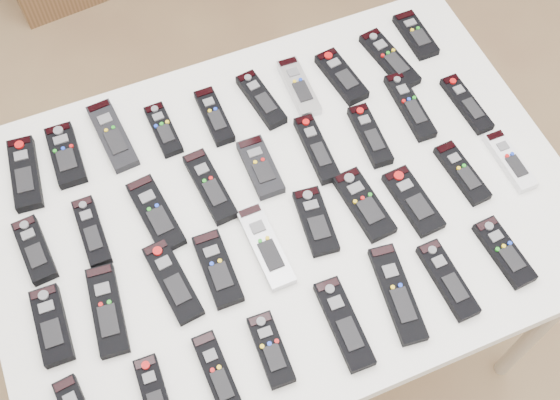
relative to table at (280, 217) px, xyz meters
name	(u,v)px	position (x,y,z in m)	size (l,w,h in m)	color
ground	(285,316)	(0.03, 0.02, -0.72)	(4.00, 4.00, 0.00)	brown
table	(280,217)	(0.00, 0.00, 0.00)	(1.25, 0.88, 0.78)	white
remote_0	(25,174)	(-0.49, 0.28, 0.07)	(0.06, 0.18, 0.02)	black
remote_1	(66,155)	(-0.39, 0.29, 0.07)	(0.06, 0.16, 0.02)	black
remote_2	(112,136)	(-0.28, 0.31, 0.07)	(0.06, 0.19, 0.02)	black
remote_3	(163,130)	(-0.17, 0.28, 0.07)	(0.05, 0.14, 0.02)	black
remote_4	(214,116)	(-0.05, 0.27, 0.07)	(0.05, 0.15, 0.02)	black
remote_5	(261,100)	(0.06, 0.27, 0.07)	(0.05, 0.16, 0.02)	black
remote_6	(299,87)	(0.16, 0.27, 0.07)	(0.05, 0.17, 0.02)	#B7B7BC
remote_7	(341,77)	(0.27, 0.26, 0.07)	(0.05, 0.16, 0.02)	black
remote_8	(389,59)	(0.40, 0.26, 0.07)	(0.05, 0.19, 0.02)	black
remote_9	(416,35)	(0.49, 0.31, 0.07)	(0.05, 0.14, 0.02)	black
remote_10	(35,250)	(-0.51, 0.09, 0.07)	(0.05, 0.15, 0.02)	black
remote_11	(92,232)	(-0.39, 0.09, 0.07)	(0.05, 0.16, 0.02)	black
remote_12	(156,214)	(-0.25, 0.08, 0.07)	(0.06, 0.18, 0.02)	black
remote_13	(210,186)	(-0.13, 0.09, 0.07)	(0.05, 0.18, 0.02)	black
remote_14	(260,167)	(-0.01, 0.10, 0.07)	(0.06, 0.15, 0.02)	black
remote_15	(316,149)	(0.13, 0.09, 0.07)	(0.04, 0.18, 0.02)	black
remote_16	(370,135)	(0.25, 0.08, 0.07)	(0.05, 0.16, 0.02)	black
remote_17	(410,106)	(0.38, 0.12, 0.07)	(0.05, 0.19, 0.02)	black
remote_18	(466,104)	(0.50, 0.08, 0.07)	(0.04, 0.17, 0.02)	black
remote_19	(52,325)	(-0.52, -0.08, 0.07)	(0.06, 0.16, 0.02)	black
remote_20	(107,310)	(-0.41, -0.09, 0.07)	(0.06, 0.19, 0.02)	black
remote_21	(173,281)	(-0.27, -0.08, 0.07)	(0.05, 0.18, 0.02)	black
remote_22	(218,269)	(-0.18, -0.10, 0.07)	(0.06, 0.16, 0.02)	black
remote_23	(266,246)	(-0.07, -0.09, 0.07)	(0.05, 0.19, 0.02)	#B7B7BC
remote_24	(316,221)	(0.05, -0.07, 0.07)	(0.06, 0.15, 0.02)	black
remote_25	(364,204)	(0.16, -0.07, 0.07)	(0.06, 0.17, 0.02)	black
remote_26	(413,201)	(0.26, -0.11, 0.07)	(0.06, 0.16, 0.02)	black
remote_27	(462,173)	(0.40, -0.09, 0.07)	(0.05, 0.16, 0.02)	black
remote_28	(510,161)	(0.51, -0.10, 0.07)	(0.04, 0.16, 0.02)	silver
remote_30	(155,396)	(-0.37, -0.29, 0.07)	(0.04, 0.15, 0.02)	black
remote_31	(218,375)	(-0.25, -0.30, 0.07)	(0.05, 0.17, 0.02)	black
remote_32	(271,350)	(-0.14, -0.29, 0.07)	(0.05, 0.14, 0.02)	black
remote_33	(344,324)	(0.01, -0.30, 0.07)	(0.05, 0.19, 0.02)	black
remote_34	(397,294)	(0.14, -0.28, 0.07)	(0.05, 0.21, 0.02)	black
remote_35	(448,280)	(0.24, -0.30, 0.07)	(0.05, 0.17, 0.02)	black
remote_36	(504,252)	(0.38, -0.29, 0.07)	(0.05, 0.16, 0.02)	black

